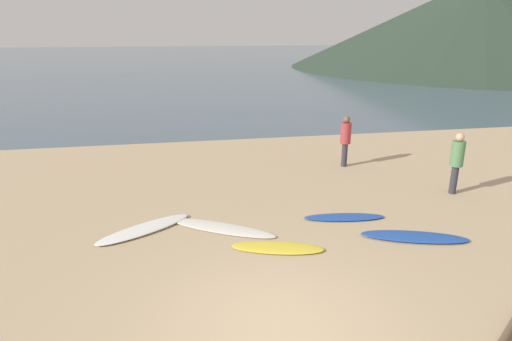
# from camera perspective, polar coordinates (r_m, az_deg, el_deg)

# --- Properties ---
(ground_plane) EXTENTS (120.00, 120.00, 0.20)m
(ground_plane) POSITION_cam_1_polar(r_m,az_deg,el_deg) (16.32, -5.39, 1.65)
(ground_plane) COLOR tan
(ground_plane) RESTS_ON ground
(ocean_water) EXTENTS (140.00, 100.00, 0.01)m
(ocean_water) POSITION_cam_1_polar(r_m,az_deg,el_deg) (68.01, -9.93, 13.99)
(ocean_water) COLOR #475B6B
(ocean_water) RESTS_ON ground
(headland_hill) EXTENTS (43.21, 43.21, 10.12)m
(headland_hill) POSITION_cam_1_polar(r_m,az_deg,el_deg) (59.14, 27.08, 16.73)
(headland_hill) COLOR #28382B
(headland_hill) RESTS_ON ground
(surfboard_0) EXTENTS (2.33, 1.77, 0.09)m
(surfboard_0) POSITION_cam_1_polar(r_m,az_deg,el_deg) (10.57, -14.31, -7.35)
(surfboard_0) COLOR white
(surfboard_0) RESTS_ON ground
(surfboard_1) EXTENTS (2.57, 1.88, 0.06)m
(surfboard_1) POSITION_cam_1_polar(r_m,az_deg,el_deg) (10.37, -4.47, -7.44)
(surfboard_1) COLOR silver
(surfboard_1) RESTS_ON ground
(surfboard_2) EXTENTS (2.06, 1.12, 0.07)m
(surfboard_2) POSITION_cam_1_polar(r_m,az_deg,el_deg) (9.48, 2.82, -9.96)
(surfboard_2) COLOR yellow
(surfboard_2) RESTS_ON ground
(surfboard_3) EXTENTS (2.03, 0.75, 0.08)m
(surfboard_3) POSITION_cam_1_polar(r_m,az_deg,el_deg) (11.09, 11.36, -5.95)
(surfboard_3) COLOR #1E479E
(surfboard_3) RESTS_ON ground
(surfboard_4) EXTENTS (2.41, 1.30, 0.09)m
(surfboard_4) POSITION_cam_1_polar(r_m,az_deg,el_deg) (10.50, 19.86, -8.09)
(surfboard_4) COLOR #1E479E
(surfboard_4) RESTS_ON ground
(person_0) EXTENTS (0.35, 0.35, 1.75)m
(person_0) POSITION_cam_1_polar(r_m,az_deg,el_deg) (13.39, 24.63, 1.45)
(person_0) COLOR #2D2D38
(person_0) RESTS_ON ground
(person_1) EXTENTS (0.35, 0.35, 1.72)m
(person_1) POSITION_cam_1_polar(r_m,az_deg,el_deg) (14.97, 11.55, 4.28)
(person_1) COLOR #2D2D38
(person_1) RESTS_ON ground
(driftwood_log) EXTENTS (1.49, 1.13, 0.12)m
(driftwood_log) POSITION_cam_1_polar(r_m,az_deg,el_deg) (8.18, 30.09, -17.40)
(driftwood_log) COLOR brown
(driftwood_log) RESTS_ON ground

